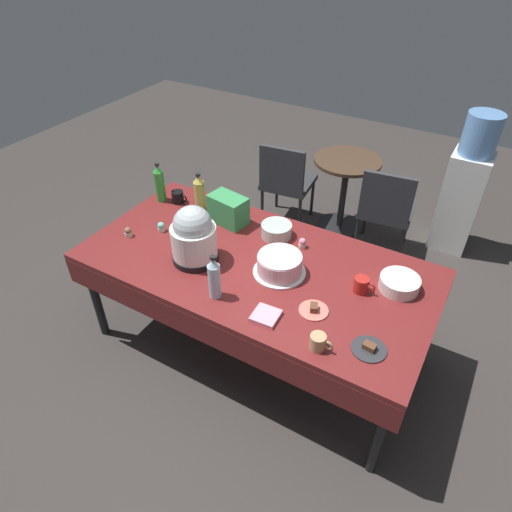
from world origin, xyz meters
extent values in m
plane|color=#383330|center=(0.00, 0.00, 0.00)|extent=(9.00, 9.00, 0.00)
cube|color=maroon|center=(0.00, 0.00, 0.73)|extent=(2.20, 1.10, 0.04)
cylinder|color=black|center=(-1.02, -0.47, 0.35)|extent=(0.06, 0.06, 0.71)
cylinder|color=black|center=(1.02, -0.47, 0.35)|extent=(0.06, 0.06, 0.71)
cylinder|color=black|center=(-1.02, 0.47, 0.35)|extent=(0.06, 0.06, 0.71)
cylinder|color=black|center=(1.02, 0.47, 0.35)|extent=(0.06, 0.06, 0.71)
cube|color=maroon|center=(0.00, -0.55, 0.62)|extent=(2.20, 0.01, 0.18)
cube|color=maroon|center=(0.00, 0.55, 0.62)|extent=(2.20, 0.01, 0.18)
cylinder|color=silver|center=(0.17, -0.01, 0.76)|extent=(0.32, 0.32, 0.01)
cylinder|color=beige|center=(0.17, -0.01, 0.82)|extent=(0.27, 0.27, 0.11)
cylinder|color=silver|center=(0.17, -0.01, 0.87)|extent=(0.27, 0.27, 0.01)
cylinder|color=black|center=(-0.34, -0.16, 0.77)|extent=(0.29, 0.29, 0.04)
cylinder|color=white|center=(-0.34, -0.16, 0.89)|extent=(0.28, 0.28, 0.20)
sphere|color=#B2BCC1|center=(-0.34, -0.16, 1.01)|extent=(0.24, 0.24, 0.24)
cylinder|color=#B2C6BC|center=(-0.03, 0.31, 0.79)|extent=(0.21, 0.21, 0.09)
cylinder|color=silver|center=(0.84, 0.21, 0.79)|extent=(0.23, 0.23, 0.08)
cylinder|color=#2D4CB2|center=(-0.62, 0.15, 0.75)|extent=(0.18, 0.18, 0.01)
cube|color=white|center=(-0.62, 0.15, 0.78)|extent=(0.05, 0.07, 0.04)
cylinder|color=#2D2D33|center=(0.84, -0.32, 0.75)|extent=(0.18, 0.18, 0.01)
cube|color=brown|center=(0.84, -0.32, 0.77)|extent=(0.07, 0.05, 0.03)
cylinder|color=#E07266|center=(0.49, -0.21, 0.75)|extent=(0.17, 0.17, 0.01)
cube|color=brown|center=(0.49, -0.21, 0.78)|extent=(0.06, 0.07, 0.04)
cylinder|color=beige|center=(-0.88, -0.19, 0.77)|extent=(0.05, 0.05, 0.03)
sphere|color=brown|center=(-0.88, -0.19, 0.79)|extent=(0.05, 0.05, 0.05)
cylinder|color=beige|center=(-0.59, 0.01, 0.77)|extent=(0.05, 0.05, 0.03)
sphere|color=beige|center=(-0.59, 0.01, 0.79)|extent=(0.05, 0.05, 0.05)
cylinder|color=beige|center=(0.18, 0.29, 0.77)|extent=(0.05, 0.05, 0.03)
sphere|color=pink|center=(0.18, 0.29, 0.79)|extent=(0.05, 0.05, 0.05)
cylinder|color=beige|center=(-0.73, -0.03, 0.77)|extent=(0.05, 0.05, 0.03)
sphere|color=#6BC6B2|center=(-0.73, -0.03, 0.79)|extent=(0.05, 0.05, 0.05)
cylinder|color=gold|center=(-0.66, 0.33, 0.86)|extent=(0.08, 0.08, 0.22)
cone|color=gold|center=(-0.66, 0.33, 1.00)|extent=(0.07, 0.07, 0.05)
cylinder|color=black|center=(-0.66, 0.33, 1.03)|extent=(0.03, 0.03, 0.02)
cylinder|color=green|center=(-0.99, 0.29, 0.87)|extent=(0.07, 0.07, 0.23)
cone|color=green|center=(-0.99, 0.29, 1.01)|extent=(0.07, 0.07, 0.05)
cylinder|color=black|center=(-0.99, 0.29, 1.04)|extent=(0.03, 0.03, 0.02)
cylinder|color=silver|center=(-0.05, -0.38, 0.86)|extent=(0.07, 0.07, 0.22)
cone|color=silver|center=(-0.05, -0.38, 0.99)|extent=(0.06, 0.06, 0.05)
cylinder|color=black|center=(-0.05, -0.38, 1.03)|extent=(0.03, 0.03, 0.02)
cylinder|color=tan|center=(0.61, -0.44, 0.79)|extent=(0.08, 0.08, 0.09)
torus|color=tan|center=(0.67, -0.44, 0.80)|extent=(0.05, 0.01, 0.05)
cylinder|color=black|center=(-0.86, 0.33, 0.80)|extent=(0.09, 0.09, 0.09)
torus|color=black|center=(-0.81, 0.33, 0.80)|extent=(0.06, 0.01, 0.06)
cylinder|color=#B2231E|center=(0.65, 0.08, 0.80)|extent=(0.09, 0.09, 0.09)
torus|color=#B2231E|center=(0.71, 0.08, 0.80)|extent=(0.06, 0.01, 0.06)
cube|color=#338C4C|center=(-0.40, 0.30, 0.85)|extent=(0.28, 0.20, 0.20)
cube|color=pink|center=(0.29, -0.38, 0.76)|extent=(0.15, 0.15, 0.02)
cube|color=#333338|center=(-0.55, 1.55, 0.42)|extent=(0.49, 0.49, 0.05)
cube|color=#333338|center=(-0.53, 1.36, 0.65)|extent=(0.42, 0.09, 0.40)
cylinder|color=black|center=(-0.38, 1.76, 0.20)|extent=(0.03, 0.03, 0.40)
cylinder|color=black|center=(-0.76, 1.72, 0.20)|extent=(0.03, 0.03, 0.40)
cylinder|color=black|center=(-0.34, 1.39, 0.20)|extent=(0.03, 0.03, 0.40)
cylinder|color=black|center=(-0.72, 1.34, 0.20)|extent=(0.03, 0.03, 0.40)
cube|color=#333338|center=(0.40, 1.55, 0.42)|extent=(0.49, 0.49, 0.05)
cube|color=#333338|center=(0.42, 1.36, 0.65)|extent=(0.42, 0.09, 0.40)
cylinder|color=black|center=(0.57, 1.77, 0.20)|extent=(0.03, 0.03, 0.40)
cylinder|color=black|center=(0.19, 1.72, 0.20)|extent=(0.03, 0.03, 0.40)
cylinder|color=black|center=(0.61, 1.39, 0.20)|extent=(0.03, 0.03, 0.40)
cylinder|color=black|center=(0.23, 1.34, 0.20)|extent=(0.03, 0.03, 0.40)
cylinder|color=#473323|center=(-0.05, 1.70, 0.70)|extent=(0.60, 0.60, 0.03)
cylinder|color=black|center=(-0.05, 1.70, 0.35)|extent=(0.06, 0.06, 0.67)
cylinder|color=black|center=(-0.05, 1.70, 0.01)|extent=(0.44, 0.44, 0.02)
cube|color=silver|center=(0.92, 1.95, 0.45)|extent=(0.32, 0.32, 0.90)
cylinder|color=#6699D8|center=(0.92, 1.95, 1.07)|extent=(0.28, 0.28, 0.34)
camera|label=1|loc=(1.11, -1.90, 2.53)|focal=31.92mm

